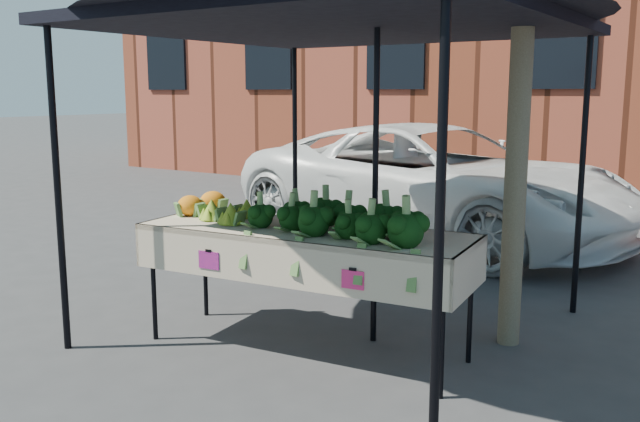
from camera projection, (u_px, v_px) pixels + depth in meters
The scene contains 8 objects.
ground at pixel (316, 358), 4.88m from camera, with size 90.00×90.00×0.00m, color #323235.
table at pixel (305, 290), 4.95m from camera, with size 2.47×1.04×0.90m.
canopy at pixel (340, 157), 5.24m from camera, with size 3.16×3.16×2.74m, color black, non-canonical shape.
broccoli_heap at pixel (340, 213), 4.72m from camera, with size 1.38×0.58×0.28m, color black.
romanesco_cluster at pixel (231, 206), 5.20m from camera, with size 0.44×0.48×0.21m, color #9DB42A.
cauliflower_pair at pixel (202, 202), 5.47m from camera, with size 0.24×0.44×0.19m, color orange.
vehicle at pixel (438, 28), 8.40m from camera, with size 2.42×1.46×5.24m, color white.
street_tree at pixel (523, 23), 4.78m from camera, with size 2.36×2.36×4.65m, color #1E4C14, non-canonical shape.
Camera 1 is at (2.56, -3.85, 1.86)m, focal length 38.72 mm.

